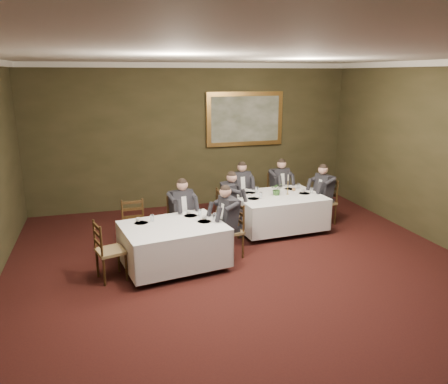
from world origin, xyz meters
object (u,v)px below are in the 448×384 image
chair_main_endright (324,211)px  chair_sec_endright (230,242)px  table_main (278,209)px  diner_main_endright (324,201)px  centerpiece (277,189)px  chair_main_endleft (227,223)px  diner_main_backleft (240,198)px  chair_main_backright (278,203)px  painting (245,119)px  chair_sec_endleft (111,263)px  diner_sec_backright (181,221)px  table_second (174,243)px  chair_sec_backright (181,232)px  chair_main_backleft (240,207)px  diner_main_backright (279,194)px  chair_sec_backleft (135,239)px  candlestick (288,187)px  diner_main_endleft (228,212)px  diner_sec_endright (229,230)px

chair_main_endright → chair_sec_endright: 2.80m
table_main → diner_main_endright: 1.14m
chair_main_endright → centerpiece: (-1.17, -0.06, 0.62)m
chair_main_endleft → centerpiece: (1.13, 0.10, 0.62)m
diner_main_backleft → chair_main_backright: bearing=179.6°
painting → diner_main_backleft: bearing=-111.8°
chair_sec_endleft → diner_sec_backright: bearing=113.3°
table_second → diner_main_backleft: (1.90, 2.15, 0.06)m
table_second → chair_sec_backright: chair_sec_backright is taller
table_second → chair_main_backleft: (1.90, 2.16, -0.17)m
table_main → chair_main_backleft: bearing=121.7°
chair_main_backleft → diner_main_backright: bearing=178.2°
chair_sec_backleft → diner_main_backleft: bearing=-153.3°
chair_main_endleft → chair_sec_endright: (-0.24, -1.01, 0.00)m
chair_main_backright → table_second: bearing=26.8°
chair_sec_backright → chair_sec_endleft: size_ratio=1.00×
diner_main_endright → chair_sec_backleft: size_ratio=1.35×
candlestick → painting: size_ratio=0.22×
diner_sec_backright → painting: size_ratio=0.68×
diner_main_backright → diner_main_endleft: bearing=22.6°
diner_main_endright → painting: 2.96m
diner_main_backright → chair_sec_backleft: (-3.47, -1.43, -0.23)m
diner_main_endright → diner_sec_backright: bearing=86.3°
chair_main_endright → chair_sec_backleft: 4.23m
diner_sec_endright → diner_main_backleft: bearing=-34.2°
diner_main_backright → diner_main_endleft: same height
diner_sec_backright → diner_sec_endright: (0.74, -0.75, 0.00)m
diner_sec_backright → diner_main_endleft: bearing=178.5°
table_main → chair_main_endleft: chair_main_endleft is taller
chair_main_backright → diner_main_endright: size_ratio=0.74×
diner_main_endright → diner_sec_backright: (-3.28, -0.42, 0.00)m
table_main → diner_sec_backright: 2.17m
diner_main_endright → chair_sec_endleft: size_ratio=1.35×
chair_main_backleft → diner_sec_endright: 2.17m
chair_sec_endright → painting: 4.08m
chair_sec_endright → table_main: bearing=-63.0°
chair_sec_backright → chair_main_endleft: bearing=178.1°
chair_main_endleft → chair_main_endright: 2.30m
diner_main_backright → chair_sec_endleft: 4.62m
diner_sec_endright → chair_main_backleft: bearing=-34.1°
table_second → chair_sec_endleft: 1.09m
diner_main_endright → chair_sec_backleft: bearing=86.7°
chair_main_backleft → diner_sec_endright: bearing=61.7°
diner_main_backright → chair_sec_backright: 2.88m
chair_sec_backleft → diner_sec_backright: bearing=-173.2°
chair_main_endleft → chair_main_endright: same height
chair_main_backleft → diner_main_endright: 1.89m
chair_main_backleft → chair_sec_endright: (-0.84, -1.98, 0.00)m
chair_sec_backleft → chair_main_backright: bearing=-159.3°
chair_sec_endright → chair_sec_endleft: size_ratio=1.00×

